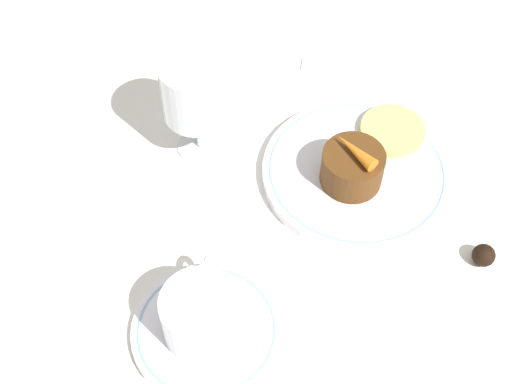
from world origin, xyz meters
name	(u,v)px	position (x,y,z in m)	size (l,w,h in m)	color
ground_plane	(333,181)	(0.00, 0.00, 0.00)	(3.00, 3.00, 0.00)	white
dinner_plate	(356,172)	(0.01, -0.03, 0.01)	(0.22, 0.22, 0.01)	white
saucer	(207,331)	(-0.21, 0.12, 0.01)	(0.15, 0.15, 0.01)	white
coffee_cup	(201,315)	(-0.21, 0.13, 0.04)	(0.11, 0.08, 0.06)	white
spoon	(218,287)	(-0.16, 0.12, 0.01)	(0.05, 0.10, 0.00)	silver
wine_glass	(196,94)	(0.04, 0.16, 0.09)	(0.08, 0.08, 0.14)	silver
fork	(354,70)	(0.19, -0.02, 0.00)	(0.03, 0.19, 0.01)	silver
dessert_cake	(352,168)	(-0.01, -0.02, 0.04)	(0.07, 0.07, 0.04)	#563314
carrot_garnish	(355,151)	(-0.01, -0.02, 0.07)	(0.05, 0.05, 0.02)	orange
pineapple_slice	(393,130)	(0.07, -0.07, 0.02)	(0.08, 0.08, 0.01)	#EFE075
chocolate_truffle	(484,255)	(-0.10, -0.16, 0.01)	(0.03, 0.03, 0.03)	black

